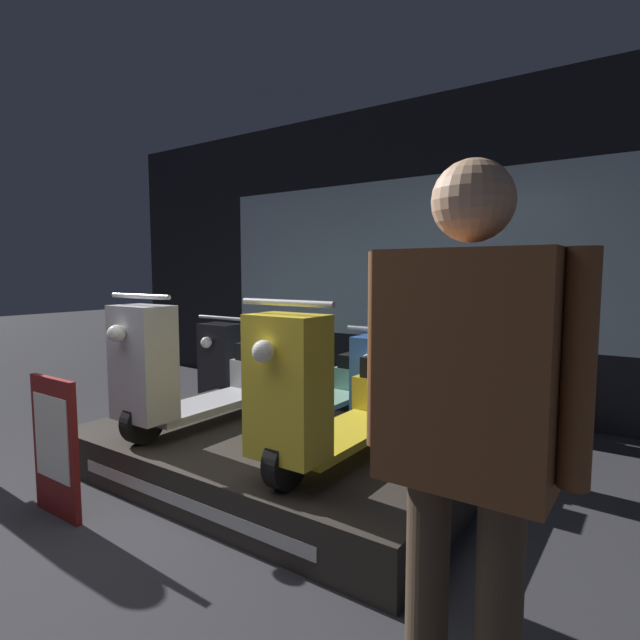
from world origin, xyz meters
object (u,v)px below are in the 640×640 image
(scooter_display_right, at_px, (338,398))
(person_right_browsing, at_px, (467,410))
(scooter_backrow_2, at_px, (405,392))
(scooter_backrow_3, at_px, (510,408))
(scooter_display_left, at_px, (201,375))
(scooter_backrow_1, at_px, (322,380))
(scooter_backrow_0, at_px, (254,370))
(price_sign_board, at_px, (55,447))

(scooter_display_right, bearing_deg, person_right_browsing, -44.17)
(scooter_display_right, relative_size, scooter_backrow_2, 1.00)
(scooter_backrow_3, bearing_deg, scooter_display_left, -141.13)
(scooter_display_right, xyz_separation_m, scooter_backrow_1, (-1.14, 1.48, -0.30))
(scooter_backrow_2, height_order, scooter_backrow_3, same)
(scooter_display_left, xyz_separation_m, person_right_browsing, (2.33, -1.10, 0.37))
(scooter_backrow_2, relative_size, scooter_backrow_3, 1.00)
(scooter_backrow_0, relative_size, scooter_backrow_1, 1.00)
(person_right_browsing, bearing_deg, price_sign_board, 178.53)
(scooter_backrow_1, bearing_deg, scooter_backrow_3, 0.00)
(scooter_display_left, distance_m, scooter_backrow_0, 1.72)
(scooter_backrow_0, distance_m, scooter_backrow_3, 2.65)
(scooter_backrow_2, relative_size, price_sign_board, 1.89)
(scooter_backrow_3, bearing_deg, scooter_backrow_0, 180.00)
(scooter_backrow_1, height_order, scooter_backrow_3, same)
(scooter_display_left, distance_m, scooter_display_right, 1.20)
(scooter_backrow_2, xyz_separation_m, price_sign_board, (-1.02, -2.52, 0.04))
(price_sign_board, bearing_deg, scooter_display_left, 85.97)
(scooter_backrow_1, distance_m, person_right_browsing, 3.50)
(scooter_backrow_3, bearing_deg, scooter_backrow_1, 180.00)
(scooter_display_left, bearing_deg, scooter_backrow_0, 119.10)
(scooter_backrow_2, bearing_deg, price_sign_board, -112.09)
(person_right_browsing, bearing_deg, scooter_display_right, 135.83)
(scooter_backrow_0, bearing_deg, price_sign_board, -73.42)
(scooter_backrow_3, height_order, person_right_browsing, person_right_browsing)
(scooter_backrow_2, height_order, price_sign_board, scooter_backrow_2)
(scooter_display_right, xyz_separation_m, scooter_backrow_2, (-0.25, 1.48, -0.30))
(scooter_display_left, xyz_separation_m, scooter_backrow_1, (0.06, 1.48, -0.30))
(scooter_backrow_0, distance_m, person_right_browsing, 4.13)
(person_right_browsing, bearing_deg, scooter_display_left, 154.75)
(scooter_display_right, bearing_deg, scooter_backrow_3, 66.82)
(scooter_backrow_1, relative_size, person_right_browsing, 0.90)
(scooter_backrow_1, bearing_deg, scooter_backrow_0, 180.00)
(scooter_display_left, bearing_deg, price_sign_board, -94.03)
(scooter_display_left, bearing_deg, person_right_browsing, -25.25)
(scooter_display_right, xyz_separation_m, price_sign_board, (-1.27, -1.04, -0.25))
(scooter_backrow_3, xyz_separation_m, price_sign_board, (-1.91, -2.52, 0.04))
(scooter_display_right, height_order, price_sign_board, scooter_display_right)
(scooter_display_left, height_order, scooter_backrow_2, scooter_display_left)
(scooter_backrow_3, height_order, price_sign_board, scooter_backrow_3)
(scooter_display_left, relative_size, price_sign_board, 1.89)
(scooter_backrow_0, relative_size, scooter_backrow_2, 1.00)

